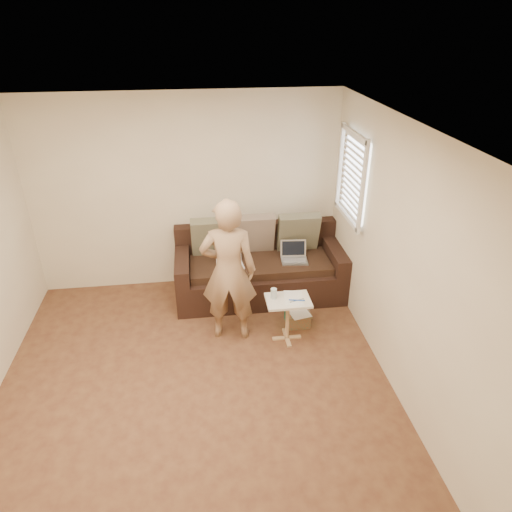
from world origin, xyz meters
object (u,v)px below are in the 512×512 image
object	(u,v)px
sofa	(260,266)
drinking_glass	(274,293)
striped_box	(297,317)
laptop_white	(230,266)
side_table	(287,319)
laptop_silver	(294,261)
person	(229,271)

from	to	relation	value
sofa	drinking_glass	xyz separation A→B (m)	(0.02, -0.97, 0.18)
striped_box	laptop_white	bearing A→B (deg)	140.91
side_table	striped_box	bearing A→B (deg)	55.69
sofa	laptop_silver	xyz separation A→B (m)	(0.44, -0.11, 0.10)
laptop_silver	person	bearing A→B (deg)	-136.20
laptop_white	person	size ratio (longest dim) A/B	0.19
laptop_white	side_table	world-z (taller)	laptop_white
laptop_silver	side_table	size ratio (longest dim) A/B	0.62
laptop_silver	drinking_glass	size ratio (longest dim) A/B	2.82
laptop_silver	laptop_white	world-z (taller)	laptop_white
laptop_white	drinking_glass	distance (m)	0.94
drinking_glass	striped_box	xyz separation A→B (m)	(0.34, 0.22, -0.51)
sofa	drinking_glass	distance (m)	0.99
laptop_white	person	world-z (taller)	person
laptop_silver	striped_box	xyz separation A→B (m)	(-0.08, -0.64, -0.43)
sofa	laptop_silver	world-z (taller)	sofa
side_table	sofa	bearing A→B (deg)	99.91
person	side_table	world-z (taller)	person
person	striped_box	bearing A→B (deg)	-165.75
laptop_silver	person	distance (m)	1.22
drinking_glass	striped_box	world-z (taller)	drinking_glass
laptop_white	side_table	size ratio (longest dim) A/B	0.61
laptop_silver	side_table	world-z (taller)	laptop_silver
side_table	person	bearing A→B (deg)	164.82
person	drinking_glass	world-z (taller)	person
laptop_white	striped_box	world-z (taller)	laptop_white
sofa	laptop_silver	distance (m)	0.47
side_table	drinking_glass	xyz separation A→B (m)	(-0.16, 0.05, 0.33)
laptop_silver	striped_box	world-z (taller)	laptop_silver
sofa	drinking_glass	world-z (taller)	sofa
sofa	person	bearing A→B (deg)	-119.14
striped_box	laptop_silver	bearing A→B (deg)	82.95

